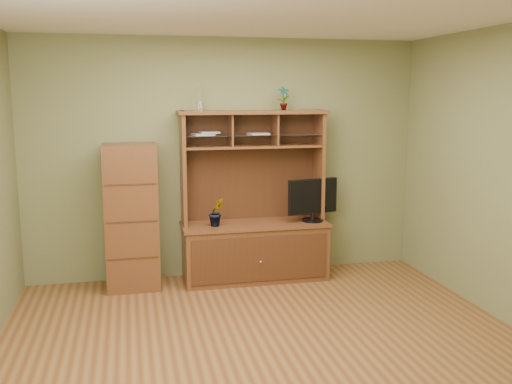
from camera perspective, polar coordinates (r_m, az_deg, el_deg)
name	(u,v)px	position (r m, az deg, el deg)	size (l,w,h in m)	color
room	(268,186)	(4.58, 1.21, 0.61)	(4.54, 4.04, 2.74)	brown
media_hutch	(254,233)	(6.46, -0.16, -4.16)	(1.66, 0.61, 1.90)	#4D2B16
monitor	(313,199)	(6.47, 5.71, -0.70)	(0.61, 0.24, 0.49)	black
orchid_plant	(216,212)	(6.24, -3.98, -2.03)	(0.17, 0.14, 0.31)	#295A1E
top_plant	(283,98)	(6.43, 2.75, 9.37)	(0.14, 0.09, 0.27)	#2B6021
reed_diffuser	(199,100)	(6.24, -5.71, 9.17)	(0.06, 0.06, 0.30)	silver
magazines	(223,134)	(6.29, -3.31, 5.86)	(0.87, 0.22, 0.04)	#A4A4A9
side_cabinet	(132,217)	(6.26, -12.33, -2.43)	(0.56, 0.51, 1.56)	#4D2B16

